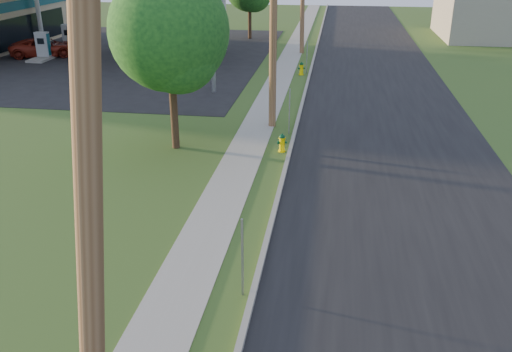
{
  "coord_description": "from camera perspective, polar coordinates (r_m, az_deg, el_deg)",
  "views": [
    {
      "loc": [
        2.1,
        -6.19,
        7.56
      ],
      "look_at": [
        0.0,
        8.0,
        1.4
      ],
      "focal_mm": 38.0,
      "sensor_mm": 36.0,
      "label": 1
    }
  ],
  "objects": [
    {
      "name": "sign_post_far",
      "position": [
        35.06,
        5.38,
        12.35
      ],
      "size": [
        0.05,
        0.04,
        2.0
      ],
      "primitive_type": "cube",
      "color": "gray",
      "rests_on": "ground"
    },
    {
      "name": "utility_pole_mid",
      "position": [
        23.49,
        1.85,
        16.85
      ],
      "size": [
        1.4,
        0.32,
        9.8
      ],
      "color": "brown",
      "rests_on": "ground"
    },
    {
      "name": "sign_post_near",
      "position": [
        12.43,
        -1.45,
        -8.63
      ],
      "size": [
        0.05,
        0.04,
        2.0
      ],
      "primitive_type": "cube",
      "color": "gray",
      "rests_on": "ground"
    },
    {
      "name": "fuel_pump_ne",
      "position": [
        38.61,
        -9.43,
        12.73
      ],
      "size": [
        1.2,
        3.2,
        1.9
      ],
      "color": "gray",
      "rests_on": "ground"
    },
    {
      "name": "car_silver",
      "position": [
        41.18,
        -8.75,
        13.55
      ],
      "size": [
        5.21,
        3.55,
        1.65
      ],
      "primitive_type": "imported",
      "rotation": [
        0.0,
        0.0,
        1.94
      ],
      "color": "silver",
      "rests_on": "ground"
    },
    {
      "name": "tree_verge",
      "position": [
        20.94,
        -8.91,
        14.3
      ],
      "size": [
        4.52,
        4.52,
        6.84
      ],
      "color": "#332014",
      "rests_on": "ground"
    },
    {
      "name": "hydrant_far",
      "position": [
        34.58,
        4.8,
        11.21
      ],
      "size": [
        0.43,
        0.38,
        0.83
      ],
      "color": "#FFDF06",
      "rests_on": "ground"
    },
    {
      "name": "fuel_pump_sw",
      "position": [
        45.68,
        -19.03,
        13.4
      ],
      "size": [
        1.2,
        3.2,
        1.9
      ],
      "color": "gray",
      "rests_on": "ground"
    },
    {
      "name": "fuel_pump_nw",
      "position": [
        42.2,
        -21.45,
        12.35
      ],
      "size": [
        1.2,
        3.2,
        1.9
      ],
      "color": "gray",
      "rests_on": "ground"
    },
    {
      "name": "fuel_pump_se",
      "position": [
        42.39,
        -7.8,
        13.74
      ],
      "size": [
        1.2,
        3.2,
        1.9
      ],
      "color": "gray",
      "rests_on": "ground"
    },
    {
      "name": "car_red",
      "position": [
        43.19,
        -21.31,
        12.52
      ],
      "size": [
        5.31,
        3.76,
        1.34
      ],
      "primitive_type": "imported",
      "rotation": [
        0.0,
        0.0,
        1.92
      ],
      "color": "maroon",
      "rests_on": "ground"
    },
    {
      "name": "hydrant_mid",
      "position": [
        21.34,
        2.76,
        3.51
      ],
      "size": [
        0.39,
        0.35,
        0.76
      ],
      "color": "#FFDB00",
      "rests_on": "ground"
    },
    {
      "name": "road",
      "position": [
        18.02,
        15.28,
        -2.41
      ],
      "size": [
        8.0,
        120.0,
        0.02
      ],
      "primitive_type": "cube",
      "color": "black",
      "rests_on": "ground"
    },
    {
      "name": "utility_pole_near",
      "position": [
        6.47,
        -17.23,
        -3.08
      ],
      "size": [
        1.4,
        0.32,
        9.48
      ],
      "color": "brown",
      "rests_on": "ground"
    },
    {
      "name": "forecourt",
      "position": [
        42.93,
        -17.05,
        12.11
      ],
      "size": [
        26.0,
        28.0,
        0.02
      ],
      "primitive_type": "cube",
      "color": "black",
      "rests_on": "ground"
    },
    {
      "name": "sidewalk",
      "position": [
        18.17,
        -2.98,
        -1.33
      ],
      "size": [
        1.5,
        120.0,
        0.03
      ],
      "primitive_type": "cube",
      "color": "gray",
      "rests_on": "ground"
    },
    {
      "name": "curb",
      "position": [
        17.91,
        2.52,
        -1.49
      ],
      "size": [
        0.15,
        120.0,
        0.15
      ],
      "primitive_type": "cube",
      "color": "gray",
      "rests_on": "ground"
    },
    {
      "name": "sign_post_mid",
      "position": [
        23.21,
        3.53,
        6.77
      ],
      "size": [
        0.05,
        0.04,
        2.0
      ],
      "primitive_type": "cube",
      "color": "gray",
      "rests_on": "ground"
    }
  ]
}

